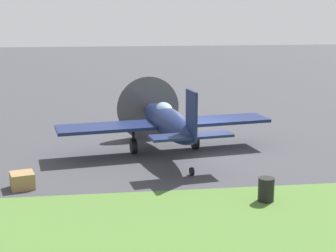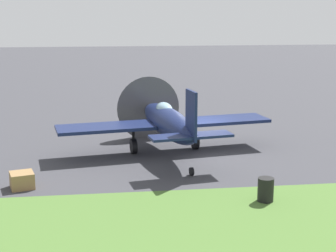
% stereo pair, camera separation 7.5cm
% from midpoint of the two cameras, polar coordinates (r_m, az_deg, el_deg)
% --- Properties ---
extents(ground_plane, '(160.00, 160.00, 0.00)m').
position_cam_midpoint_polar(ground_plane, '(26.22, 3.56, -2.84)').
color(ground_plane, '#38383D').
extents(grass_verge, '(120.00, 11.00, 0.01)m').
position_cam_midpoint_polar(grass_verge, '(16.19, 11.25, -13.10)').
color(grass_verge, '#476B2D').
rests_on(grass_verge, ground).
extents(airplane_lead, '(10.88, 8.66, 3.85)m').
position_cam_midpoint_polar(airplane_lead, '(25.53, -0.20, 0.49)').
color(airplane_lead, '#141E47').
rests_on(airplane_lead, ground).
extents(fuel_drum, '(0.60, 0.60, 0.90)m').
position_cam_midpoint_polar(fuel_drum, '(19.76, 10.62, -6.87)').
color(fuel_drum, black).
rests_on(fuel_drum, ground).
extents(supply_crate, '(1.10, 1.10, 0.64)m').
position_cam_midpoint_polar(supply_crate, '(21.64, -15.82, -5.77)').
color(supply_crate, olive).
rests_on(supply_crate, ground).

